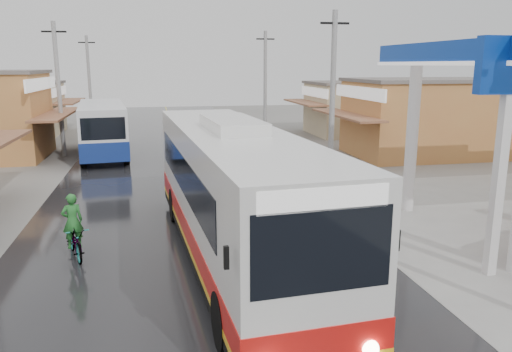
# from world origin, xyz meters

# --- Properties ---
(road) EXTENTS (12.00, 90.00, 0.02)m
(road) POSITION_xyz_m (0.00, 15.00, 0.01)
(road) COLOR black
(road) RESTS_ON ground
(centre_line) EXTENTS (0.15, 90.00, 0.01)m
(centre_line) POSITION_xyz_m (0.00, 15.00, 0.02)
(centre_line) COLOR #D8CC4C
(centre_line) RESTS_ON road
(utility_poles_left) EXTENTS (1.60, 50.00, 8.00)m
(utility_poles_left) POSITION_xyz_m (-7.00, 16.00, 0.00)
(utility_poles_left) COLOR gray
(utility_poles_left) RESTS_ON ground
(utility_poles_right) EXTENTS (1.60, 36.00, 8.00)m
(utility_poles_right) POSITION_xyz_m (7.00, 15.00, 0.00)
(utility_poles_right) COLOR gray
(utility_poles_right) RESTS_ON ground
(coach_bus) EXTENTS (3.76, 13.18, 4.07)m
(coach_bus) POSITION_xyz_m (0.65, 5.50, 1.96)
(coach_bus) COLOR silver
(coach_bus) RESTS_ON road
(second_bus) EXTENTS (3.59, 9.82, 3.19)m
(second_bus) POSITION_xyz_m (-4.59, 23.67, 1.72)
(second_bus) COLOR silver
(second_bus) RESTS_ON road
(cyclist) EXTENTS (1.17, 1.94, 1.97)m
(cyclist) POSITION_xyz_m (-3.84, 6.47, 0.65)
(cyclist) COLOR black
(cyclist) RESTS_ON ground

